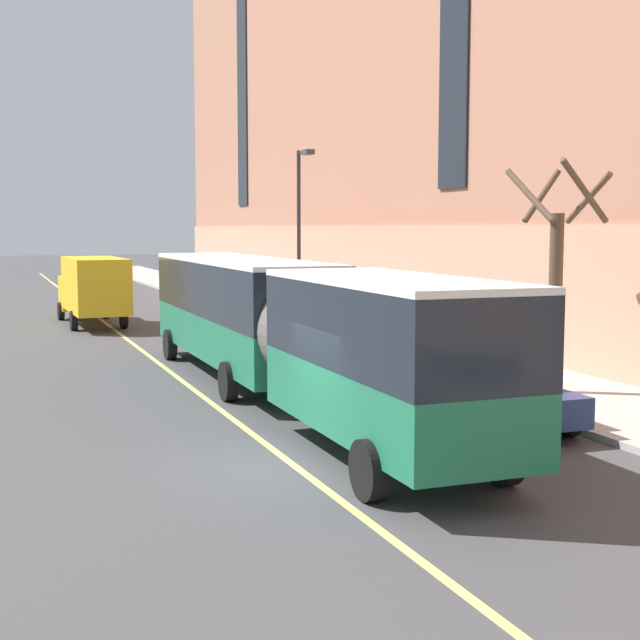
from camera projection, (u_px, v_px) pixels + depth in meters
name	position (u px, v px, depth m)	size (l,w,h in m)	color
ground_plane	(282.00, 466.00, 16.23)	(260.00, 260.00, 0.00)	#424244
sidewalk	(583.00, 399.00, 22.17)	(4.58, 160.00, 0.15)	#ADA89E
city_bus	(281.00, 321.00, 22.09)	(2.87, 19.70, 3.45)	#1E704C
parked_car_green_0	(203.00, 298.00, 45.12)	(1.99, 4.34, 1.56)	#23603D
parked_car_red_2	(237.00, 310.00, 38.58)	(2.00, 4.51, 1.56)	#B21E19
parked_car_white_3	(377.00, 352.00, 25.52)	(1.95, 4.29, 1.56)	silver
parked_car_navy_4	(502.00, 392.00, 19.34)	(2.01, 4.29, 1.56)	navy
parked_car_green_6	(289.00, 327.00, 31.98)	(2.02, 4.81, 1.56)	#23603D
box_truck	(93.00, 287.00, 39.13)	(2.51, 7.62, 3.03)	gold
street_tree_mid_block	(557.00, 275.00, 22.44)	(2.08, 1.95, 5.85)	brown
street_lamp	(301.00, 221.00, 36.12)	(0.36, 1.48, 7.28)	#2D2D30
lane_centerline	(247.00, 430.00, 19.10)	(0.16, 140.00, 0.01)	#E0D66B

